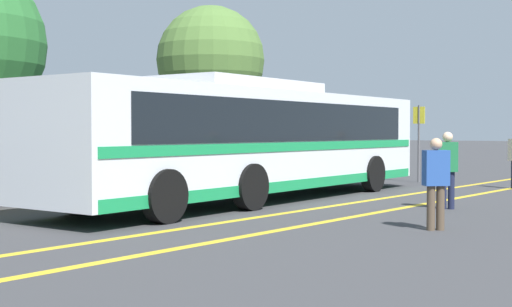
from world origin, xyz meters
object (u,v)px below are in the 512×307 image
pedestrian_0 (436,178)px  transit_bus (256,138)px  tree_1 (211,60)px  pedestrian_1 (447,165)px  bus_stop_sign (419,134)px

pedestrian_0 → transit_bus: bearing=111.3°
pedestrian_0 → tree_1: bearing=96.0°
pedestrian_1 → bus_stop_sign: bus_stop_sign is taller
pedestrian_1 → pedestrian_0: bearing=-101.2°
pedestrian_1 → bus_stop_sign: 8.29m
transit_bus → pedestrian_1: size_ratio=7.81×
transit_bus → bus_stop_sign: bearing=84.6°
transit_bus → pedestrian_0: bearing=-24.3°
transit_bus → tree_1: 14.13m
tree_1 → bus_stop_sign: bearing=-96.6°
pedestrian_1 → tree_1: (8.35, 14.51, 3.82)m
pedestrian_1 → bus_stop_sign: size_ratio=0.66×
bus_stop_sign → tree_1: bearing=170.3°
transit_bus → tree_1: tree_1 is taller
pedestrian_1 → tree_1: 17.17m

